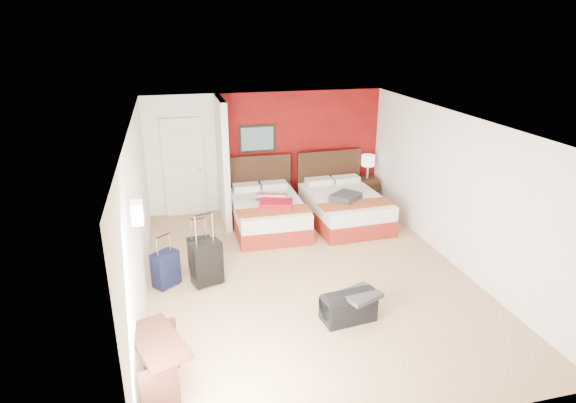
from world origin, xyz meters
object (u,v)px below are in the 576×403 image
object	(u,v)px
bed_right	(345,208)
nightstand	(366,191)
suitcase_black	(207,264)
red_suitcase_open	(274,200)
desk	(160,368)
duffel_bag	(348,308)
suitcase_navy	(166,270)
bed_left	(268,215)
table_lamp	(368,167)
suitcase_charcoal	(200,256)

from	to	relation	value
bed_right	nightstand	bearing A→B (deg)	44.25
suitcase_black	bed_right	bearing A→B (deg)	14.39
red_suitcase_open	bed_right	bearing A→B (deg)	19.49
desk	duffel_bag	bearing A→B (deg)	-0.62
duffel_bag	desk	world-z (taller)	desk
suitcase_black	suitcase_navy	xyz separation A→B (m)	(-0.61, 0.08, -0.07)
bed_left	red_suitcase_open	xyz separation A→B (m)	(0.10, -0.10, 0.34)
table_lamp	duffel_bag	size ratio (longest dim) A/B	0.73
bed_right	red_suitcase_open	xyz separation A→B (m)	(-1.47, -0.04, 0.33)
bed_left	duffel_bag	size ratio (longest dim) A/B	2.68
bed_left	suitcase_charcoal	world-z (taller)	bed_left
nightstand	suitcase_navy	xyz separation A→B (m)	(-4.39, -2.67, -0.03)
suitcase_black	desk	world-z (taller)	desk
suitcase_navy	desk	bearing A→B (deg)	-130.39
bed_left	duffel_bag	bearing A→B (deg)	-82.28
bed_right	suitcase_charcoal	bearing A→B (deg)	-157.67
suitcase_charcoal	suitcase_navy	distance (m)	0.66
suitcase_black	duffel_bag	size ratio (longest dim) A/B	0.95
bed_left	desk	bearing A→B (deg)	-115.44
suitcase_charcoal	suitcase_navy	world-z (taller)	suitcase_charcoal
red_suitcase_open	table_lamp	bearing A→B (deg)	40.06
duffel_bag	bed_left	bearing A→B (deg)	90.20
bed_left	suitcase_navy	xyz separation A→B (m)	(-1.97, -1.83, -0.01)
suitcase_navy	suitcase_charcoal	bearing A→B (deg)	-4.22
suitcase_black	desk	bearing A→B (deg)	-124.47
suitcase_black	suitcase_charcoal	distance (m)	0.47
bed_right	duffel_bag	bearing A→B (deg)	-111.85
suitcase_navy	duffel_bag	world-z (taller)	suitcase_navy
bed_left	nightstand	bearing A→B (deg)	19.61
suitcase_charcoal	duffel_bag	distance (m)	2.64
bed_right	suitcase_navy	bearing A→B (deg)	-156.11
duffel_bag	suitcase_charcoal	bearing A→B (deg)	127.44
suitcase_black	suitcase_navy	size ratio (longest dim) A/B	1.25
bed_left	table_lamp	bearing A→B (deg)	19.61
suitcase_navy	desk	world-z (taller)	desk
table_lamp	suitcase_navy	size ratio (longest dim) A/B	0.96
suitcase_charcoal	nightstand	bearing A→B (deg)	25.19
bed_right	table_lamp	bearing A→B (deg)	44.25
suitcase_charcoal	red_suitcase_open	bearing A→B (deg)	35.93
red_suitcase_open	bed_left	bearing A→B (deg)	152.90
suitcase_navy	desk	distance (m)	2.41
nightstand	suitcase_charcoal	distance (m)	4.48
bed_left	suitcase_black	distance (m)	2.34
nightstand	desk	distance (m)	6.76
red_suitcase_open	suitcase_black	world-z (taller)	suitcase_black
bed_left	suitcase_navy	distance (m)	2.69
suitcase_charcoal	desk	world-z (taller)	desk
nightstand	suitcase_black	distance (m)	4.67
nightstand	duffel_bag	distance (m)	4.63
suitcase_charcoal	bed_right	bearing A→B (deg)	19.27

